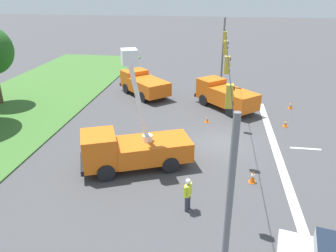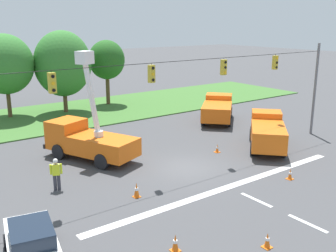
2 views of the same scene
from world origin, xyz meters
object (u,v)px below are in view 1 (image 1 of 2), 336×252
object	(u,v)px
utility_truck_bucket_lift	(132,147)
traffic_cone_foreground_right	(207,119)
traffic_cone_mid_left	(291,105)
traffic_cone_near_bucket	(286,123)
utility_truck_support_far	(144,84)
road_worker	(188,193)
utility_truck_support_near	(225,95)
traffic_cone_lane_edge_b	(253,176)

from	to	relation	value
utility_truck_bucket_lift	traffic_cone_foreground_right	bearing A→B (deg)	-28.24
traffic_cone_mid_left	traffic_cone_near_bucket	distance (m)	4.39
utility_truck_support_far	traffic_cone_mid_left	size ratio (longest dim) A/B	8.58
road_worker	traffic_cone_near_bucket	world-z (taller)	road_worker
utility_truck_support_near	traffic_cone_near_bucket	world-z (taller)	utility_truck_support_near
utility_truck_bucket_lift	traffic_cone_lane_edge_b	size ratio (longest dim) A/B	9.08
utility_truck_support_near	traffic_cone_foreground_right	distance (m)	3.90
utility_truck_bucket_lift	road_worker	bearing A→B (deg)	-134.45
utility_truck_support_near	utility_truck_support_far	world-z (taller)	utility_truck_support_near
traffic_cone_foreground_right	traffic_cone_mid_left	size ratio (longest dim) A/B	0.85
traffic_cone_mid_left	road_worker	bearing A→B (deg)	153.64
traffic_cone_foreground_right	traffic_cone_mid_left	bearing A→B (deg)	-59.30
traffic_cone_near_bucket	traffic_cone_lane_edge_b	bearing A→B (deg)	158.95
road_worker	traffic_cone_foreground_right	bearing A→B (deg)	-2.63
traffic_cone_mid_left	traffic_cone_near_bucket	xyz separation A→B (m)	(-4.24, 1.16, -0.03)
traffic_cone_mid_left	traffic_cone_lane_edge_b	size ratio (longest dim) A/B	0.90
utility_truck_support_near	traffic_cone_lane_edge_b	size ratio (longest dim) A/B	7.63
road_worker	traffic_cone_foreground_right	world-z (taller)	road_worker
utility_truck_bucket_lift	traffic_cone_foreground_right	world-z (taller)	utility_truck_bucket_lift
utility_truck_support_near	road_worker	distance (m)	14.92
traffic_cone_mid_left	traffic_cone_near_bucket	size ratio (longest dim) A/B	1.08
road_worker	traffic_cone_near_bucket	xyz separation A→B (m)	(11.30, -6.54, -0.69)
utility_truck_support_far	utility_truck_support_near	bearing A→B (deg)	-108.34
utility_truck_bucket_lift	utility_truck_support_far	world-z (taller)	utility_truck_bucket_lift
utility_truck_support_near	traffic_cone_foreground_right	size ratio (longest dim) A/B	9.98
traffic_cone_foreground_right	traffic_cone_near_bucket	distance (m)	6.02
utility_truck_support_near	traffic_cone_near_bucket	distance (m)	5.88
utility_truck_bucket_lift	utility_truck_support_far	size ratio (longest dim) A/B	1.18
traffic_cone_near_bucket	utility_truck_support_far	bearing A→B (deg)	63.99
utility_truck_support_near	road_worker	size ratio (longest dim) A/B	3.34
utility_truck_support_near	traffic_cone_lane_edge_b	distance (m)	11.96
utility_truck_support_near	traffic_cone_lane_edge_b	xyz separation A→B (m)	(-11.85, -1.43, -0.83)
traffic_cone_lane_edge_b	road_worker	bearing A→B (deg)	131.56
traffic_cone_lane_edge_b	traffic_cone_foreground_right	bearing A→B (deg)	18.63
utility_truck_bucket_lift	utility_truck_support_far	xyz separation A→B (m)	(13.84, 2.33, -0.21)
road_worker	traffic_cone_lane_edge_b	size ratio (longest dim) A/B	2.29
utility_truck_support_far	road_worker	distance (m)	18.39
traffic_cone_mid_left	traffic_cone_lane_edge_b	world-z (taller)	traffic_cone_lane_edge_b
road_worker	traffic_cone_lane_edge_b	bearing A→B (deg)	-48.44
traffic_cone_foreground_right	utility_truck_support_near	bearing A→B (deg)	-21.39
traffic_cone_lane_edge_b	utility_truck_support_far	bearing A→B (deg)	32.70
utility_truck_bucket_lift	traffic_cone_mid_left	size ratio (longest dim) A/B	10.13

